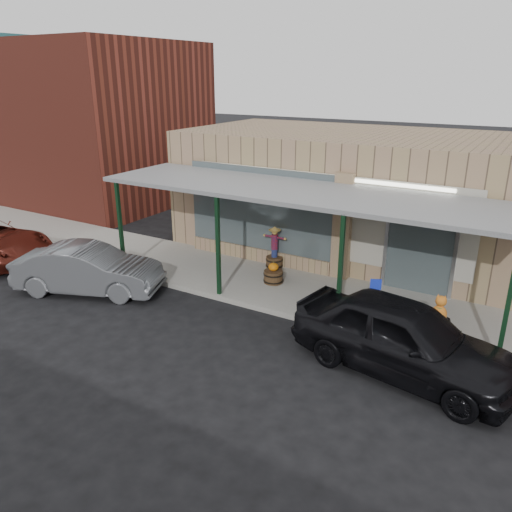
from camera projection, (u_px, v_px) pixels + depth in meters
The scene contains 10 objects.
ground at pixel (231, 348), 11.77m from camera, with size 120.00×120.00×0.00m, color black.
sidewalk at pixel (298, 291), 14.66m from camera, with size 40.00×3.20×0.15m, color gray.
storefront at pixel (356, 194), 17.65m from camera, with size 12.00×6.25×4.20m.
awning at pixel (300, 194), 13.61m from camera, with size 12.00×3.00×3.04m.
block_buildings_near at pixel (426, 146), 16.96m from camera, with size 61.00×8.00×8.00m.
barrel_scarecrow at pixel (274, 254), 16.13m from camera, with size 0.81×0.68×1.38m.
barrel_pumpkin at pixel (273, 275), 15.00m from camera, with size 0.73×0.73×0.67m.
handicap_sign at pixel (375, 297), 12.12m from camera, with size 0.25×0.13×1.31m.
parked_sedan at pixel (403, 337), 10.59m from camera, with size 5.09×2.74×1.65m.
car_grey at pixel (88, 269), 14.59m from camera, with size 1.49×4.26×1.40m, color slate.
Camera 1 is at (5.73, -8.57, 6.10)m, focal length 35.00 mm.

